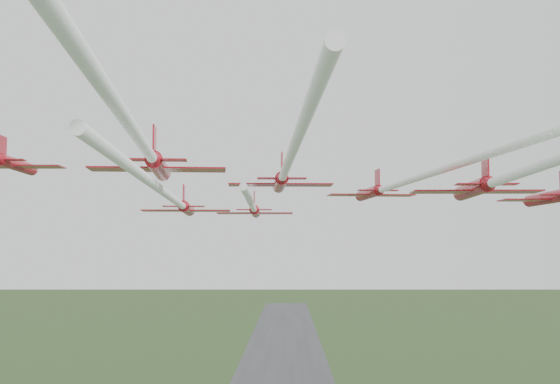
{
  "coord_description": "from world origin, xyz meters",
  "views": [
    {
      "loc": [
        2.07,
        -83.57,
        46.96
      ],
      "look_at": [
        1.2,
        -2.46,
        53.3
      ],
      "focal_mm": 50.0,
      "sensor_mm": 36.0,
      "label": 1
    }
  ],
  "objects_px": {
    "jet_row3_mid": "(286,168)",
    "jet_row4_left": "(140,140)",
    "jet_row2_right": "(397,184)",
    "jet_row4_right": "(502,179)",
    "jet_row2_left": "(174,199)",
    "jet_lead": "(253,208)"
  },
  "relations": [
    {
      "from": "jet_row3_mid",
      "to": "jet_row4_left",
      "type": "height_order",
      "value": "jet_row3_mid"
    },
    {
      "from": "jet_row2_right",
      "to": "jet_row4_right",
      "type": "bearing_deg",
      "value": -89.01
    },
    {
      "from": "jet_row2_left",
      "to": "jet_row4_right",
      "type": "distance_m",
      "value": 31.43
    },
    {
      "from": "jet_row2_right",
      "to": "jet_row3_mid",
      "type": "relative_size",
      "value": 0.95
    },
    {
      "from": "jet_row2_right",
      "to": "jet_row4_right",
      "type": "relative_size",
      "value": 1.21
    },
    {
      "from": "jet_lead",
      "to": "jet_row3_mid",
      "type": "bearing_deg",
      "value": -83.83
    },
    {
      "from": "jet_lead",
      "to": "jet_row2_right",
      "type": "height_order",
      "value": "jet_row2_right"
    },
    {
      "from": "jet_row4_right",
      "to": "jet_row2_left",
      "type": "bearing_deg",
      "value": 142.26
    },
    {
      "from": "jet_row2_right",
      "to": "jet_row2_left",
      "type": "bearing_deg",
      "value": -173.33
    },
    {
      "from": "jet_row2_left",
      "to": "jet_row2_right",
      "type": "relative_size",
      "value": 1.16
    },
    {
      "from": "jet_row2_right",
      "to": "jet_lead",
      "type": "bearing_deg",
      "value": 124.04
    },
    {
      "from": "jet_row3_mid",
      "to": "jet_row2_right",
      "type": "bearing_deg",
      "value": 50.51
    },
    {
      "from": "jet_row3_mid",
      "to": "jet_lead",
      "type": "bearing_deg",
      "value": 94.65
    },
    {
      "from": "jet_row4_left",
      "to": "jet_row4_right",
      "type": "xyz_separation_m",
      "value": [
        22.35,
        8.8,
        -1.37
      ]
    },
    {
      "from": "jet_row3_mid",
      "to": "jet_row4_right",
      "type": "height_order",
      "value": "jet_row3_mid"
    },
    {
      "from": "jet_lead",
      "to": "jet_row4_left",
      "type": "xyz_separation_m",
      "value": [
        -4.01,
        -50.58,
        0.86
      ]
    },
    {
      "from": "jet_lead",
      "to": "jet_row2_left",
      "type": "distance_m",
      "value": 23.09
    },
    {
      "from": "jet_row4_right",
      "to": "jet_row3_mid",
      "type": "bearing_deg",
      "value": 145.23
    },
    {
      "from": "jet_lead",
      "to": "jet_row4_left",
      "type": "bearing_deg",
      "value": -95.58
    },
    {
      "from": "jet_row2_right",
      "to": "jet_row4_right",
      "type": "height_order",
      "value": "jet_row2_right"
    },
    {
      "from": "jet_row2_left",
      "to": "jet_row4_right",
      "type": "relative_size",
      "value": 1.41
    },
    {
      "from": "jet_row2_left",
      "to": "jet_row2_right",
      "type": "height_order",
      "value": "jet_row2_right"
    }
  ]
}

